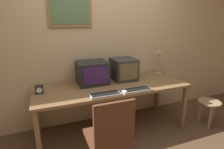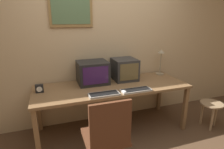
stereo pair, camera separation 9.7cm
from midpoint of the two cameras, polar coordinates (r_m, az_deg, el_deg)
The scene contains 11 objects.
wall_back at distance 3.01m, azimuth -1.98°, elevation 9.76°, with size 8.00×0.08×2.60m.
desk at distance 2.76m, azimuth 1.02°, elevation -4.55°, with size 2.21×0.80×0.74m.
monitor_left at distance 2.79m, azimuth -4.90°, elevation 0.63°, with size 0.44×0.39×0.33m.
monitor_right at distance 2.96m, azimuth 4.77°, elevation 1.60°, with size 0.36×0.38×0.33m.
keyboard_main at distance 2.40m, azimuth -1.27°, elevation -6.02°, with size 0.40×0.16×0.03m.
keyboard_side at distance 2.55m, azimuth 8.41°, elevation -4.73°, with size 0.42×0.16×0.03m.
mouse_near_keyboard at distance 2.47m, azimuth 4.84°, elevation -5.27°, with size 0.06×0.11×0.03m.
desk_clock at distance 2.63m, azimuth -20.26°, elevation -4.05°, with size 0.10×0.06×0.11m.
desk_lamp at distance 3.32m, azimuth 15.47°, elevation 4.74°, with size 0.14×0.14×0.43m.
office_chair at distance 2.14m, azimuth -0.29°, elevation -20.13°, with size 0.48×0.48×0.94m.
side_stool at distance 3.37m, azimuth 28.67°, elevation -9.07°, with size 0.34×0.34×0.42m.
Camera 2 is at (-0.83, -1.42, 1.69)m, focal length 30.00 mm.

